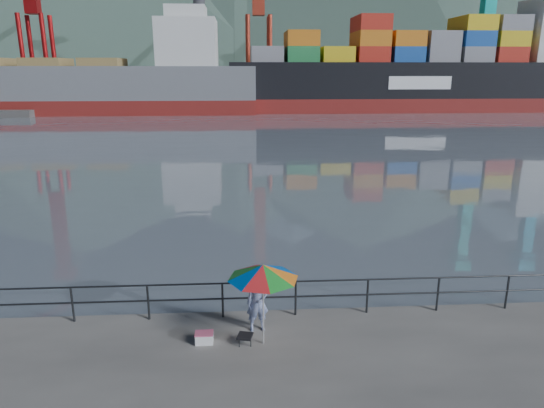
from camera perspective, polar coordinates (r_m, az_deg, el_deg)
The scene contains 12 objects.
harbor_water at distance 140.51m, azimuth -4.33°, elevation 12.86°, with size 500.00×280.00×0.00m, color slate.
far_dock at distance 103.90m, azimuth 1.10°, elevation 11.96°, with size 200.00×40.00×0.40m, color #514F4C.
guardrail at distance 13.58m, azimuth -10.13°, elevation -11.13°, with size 22.00×0.06×1.03m.
port_cranes at distance 99.28m, azimuth 14.63°, elevation 20.57°, with size 116.00×28.00×38.40m.
container_stacks at distance 109.12m, azimuth 14.30°, elevation 13.26°, with size 58.00×8.40×7.80m.
fisherman at distance 12.71m, azimuth -1.71°, elevation -11.46°, with size 0.58×0.38×1.58m, color navy.
beach_umbrella at distance 11.63m, azimuth -1.05°, elevation -7.96°, with size 1.95×1.95×2.11m.
folding_stool at distance 12.46m, azimuth -3.20°, elevation -15.59°, with size 0.43×0.43×0.24m.
cooler_bag at distance 12.59m, azimuth -7.97°, elevation -15.37°, with size 0.43×0.29×0.25m, color white.
fishing_rod at distance 14.05m, azimuth -2.78°, elevation -12.32°, with size 0.02×0.02×1.90m, color black.
bulk_carrier at distance 83.45m, azimuth -21.28°, elevation 12.82°, with size 57.68×9.98×14.50m.
container_ship at distance 86.95m, azimuth 16.98°, elevation 14.45°, with size 59.67×9.95×18.10m.
Camera 1 is at (1.60, -10.35, 6.57)m, focal length 32.00 mm.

